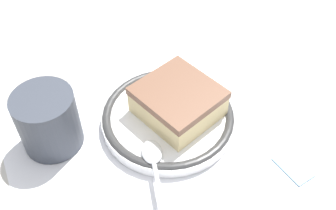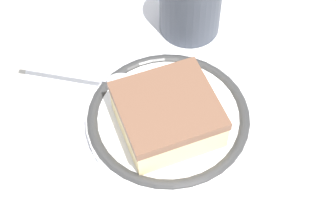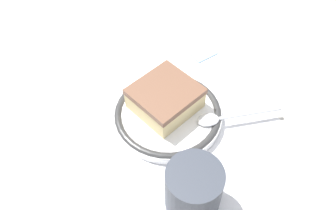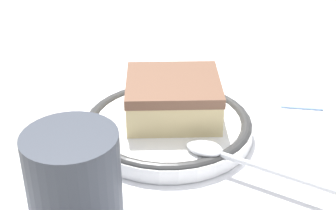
# 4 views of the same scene
# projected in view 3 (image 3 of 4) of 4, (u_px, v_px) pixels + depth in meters

# --- Properties ---
(ground_plane) EXTENTS (2.40, 2.40, 0.00)m
(ground_plane) POSITION_uv_depth(u_px,v_px,m) (177.00, 115.00, 0.62)
(ground_plane) COLOR #B7B2A8
(placemat) EXTENTS (0.45, 0.31, 0.00)m
(placemat) POSITION_uv_depth(u_px,v_px,m) (177.00, 115.00, 0.61)
(placemat) COLOR white
(placemat) RESTS_ON ground_plane
(plate) EXTENTS (0.19, 0.19, 0.02)m
(plate) POSITION_uv_depth(u_px,v_px,m) (168.00, 114.00, 0.60)
(plate) COLOR white
(plate) RESTS_ON placemat
(cake_slice) EXTENTS (0.12, 0.13, 0.04)m
(cake_slice) POSITION_uv_depth(u_px,v_px,m) (165.00, 98.00, 0.59)
(cake_slice) COLOR beige
(cake_slice) RESTS_ON plate
(spoon) EXTENTS (0.05, 0.15, 0.01)m
(spoon) POSITION_uv_depth(u_px,v_px,m) (221.00, 118.00, 0.58)
(spoon) COLOR silver
(spoon) RESTS_ON plate
(cup) EXTENTS (0.08, 0.08, 0.08)m
(cup) POSITION_uv_depth(u_px,v_px,m) (193.00, 191.00, 0.48)
(cup) COLOR #383D47
(cup) RESTS_ON placemat
(sugar_packet) EXTENTS (0.04, 0.05, 0.01)m
(sugar_packet) POSITION_uv_depth(u_px,v_px,m) (204.00, 53.00, 0.71)
(sugar_packet) COLOR #8CB2E0
(sugar_packet) RESTS_ON placemat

